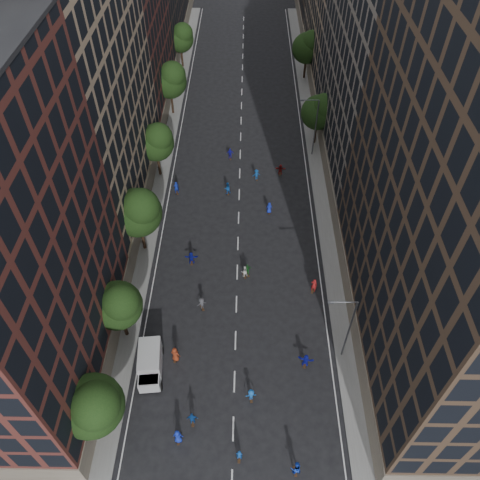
{
  "coord_description": "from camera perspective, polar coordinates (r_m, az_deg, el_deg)",
  "views": [
    {
      "loc": [
        0.86,
        -11.62,
        41.95
      ],
      "look_at": [
        0.27,
        25.7,
        2.0
      ],
      "focal_mm": 35.0,
      "sensor_mm": 36.0,
      "label": 1
    }
  ],
  "objects": [
    {
      "name": "ground",
      "position": [
        66.52,
        -0.04,
        7.85
      ],
      "size": [
        240.0,
        240.0,
        0.0
      ],
      "primitive_type": "plane",
      "color": "black",
      "rests_on": "ground"
    },
    {
      "name": "sidewalk_left",
      "position": [
        73.58,
        -9.52,
        11.57
      ],
      "size": [
        4.0,
        105.0,
        0.15
      ],
      "primitive_type": "cube",
      "color": "slate",
      "rests_on": "ground"
    },
    {
      "name": "sidewalk_right",
      "position": [
        73.3,
        9.67,
        11.39
      ],
      "size": [
        4.0,
        105.0,
        0.15
      ],
      "primitive_type": "cube",
      "color": "slate",
      "rests_on": "ground"
    },
    {
      "name": "bldg_left_b",
      "position": [
        56.48,
        -20.83,
        17.79
      ],
      "size": [
        14.0,
        26.0,
        34.0
      ],
      "primitive_type": "cube",
      "color": "#998064",
      "rests_on": "ground"
    },
    {
      "name": "bldg_left_c",
      "position": [
        77.6,
        -15.39,
        24.36
      ],
      "size": [
        14.0,
        20.0,
        28.0
      ],
      "primitive_type": "cube",
      "color": "#52241F",
      "rests_on": "ground"
    },
    {
      "name": "bldg_right_b",
      "position": [
        63.8,
        18.64,
        21.18
      ],
      "size": [
        14.0,
        28.0,
        33.0
      ],
      "primitive_type": "cube",
      "color": "#6A6157",
      "rests_on": "ground"
    },
    {
      "name": "tree_left_0",
      "position": [
        40.93,
        -17.44,
        -18.72
      ],
      "size": [
        5.2,
        5.2,
        8.83
      ],
      "color": "black",
      "rests_on": "ground"
    },
    {
      "name": "tree_left_1",
      "position": [
        45.99,
        -14.58,
        -7.62
      ],
      "size": [
        4.8,
        4.8,
        8.21
      ],
      "color": "black",
      "rests_on": "ground"
    },
    {
      "name": "tree_left_2",
      "position": [
        53.01,
        -12.29,
        3.47
      ],
      "size": [
        5.6,
        5.6,
        9.45
      ],
      "color": "black",
      "rests_on": "ground"
    },
    {
      "name": "tree_left_3",
      "position": [
        64.0,
        -10.17,
        11.79
      ],
      "size": [
        5.0,
        5.0,
        8.58
      ],
      "color": "black",
      "rests_on": "ground"
    },
    {
      "name": "tree_left_4",
      "position": [
        77.31,
        -8.48,
        18.83
      ],
      "size": [
        5.4,
        5.4,
        9.08
      ],
      "color": "black",
      "rests_on": "ground"
    },
    {
      "name": "tree_left_5",
      "position": [
        91.79,
        -7.2,
        23.34
      ],
      "size": [
        4.8,
        4.8,
        8.33
      ],
      "color": "black",
      "rests_on": "ground"
    },
    {
      "name": "tree_right_a",
      "position": [
        70.47,
        9.71,
        15.25
      ],
      "size": [
        5.0,
        5.0,
        8.39
      ],
      "color": "black",
      "rests_on": "ground"
    },
    {
      "name": "tree_right_b",
      "position": [
        87.87,
        8.34,
        22.32
      ],
      "size": [
        5.2,
        5.2,
        8.83
      ],
      "color": "black",
      "rests_on": "ground"
    },
    {
      "name": "streetlamp_near",
      "position": [
        44.73,
        12.97,
        -10.25
      ],
      "size": [
        2.64,
        0.22,
        9.06
      ],
      "color": "#595B60",
      "rests_on": "ground"
    },
    {
      "name": "streetlamp_far",
      "position": [
        68.18,
        9.03,
        13.7
      ],
      "size": [
        2.64,
        0.22,
        9.06
      ],
      "color": "#595B60",
      "rests_on": "ground"
    },
    {
      "name": "cargo_van",
      "position": [
        46.89,
        -10.91,
        -14.58
      ],
      "size": [
        2.66,
        4.91,
        2.52
      ],
      "rotation": [
        0.0,
        0.0,
        0.1
      ],
      "color": "silver",
      "rests_on": "ground"
    },
    {
      "name": "skater_0",
      "position": [
        44.06,
        -7.58,
        -22.66
      ],
      "size": [
        0.9,
        0.6,
        1.81
      ],
      "primitive_type": "imported",
      "rotation": [
        0.0,
        0.0,
        3.12
      ],
      "color": "#162CB3",
      "rests_on": "ground"
    },
    {
      "name": "skater_1",
      "position": [
        43.35,
        -0.1,
        -24.75
      ],
      "size": [
        0.59,
        0.39,
        1.58
      ],
      "primitive_type": "imported",
      "rotation": [
        0.0,
        0.0,
        3.11
      ],
      "color": "#13449B",
      "rests_on": "ground"
    },
    {
      "name": "skater_2",
      "position": [
        43.12,
        6.81,
        -25.87
      ],
      "size": [
        1.04,
        0.87,
        1.9
      ],
      "primitive_type": "imported",
      "rotation": [
        0.0,
        0.0,
        3.32
      ],
      "color": "#173ABB",
      "rests_on": "ground"
    },
    {
      "name": "skater_3",
      "position": [
        45.33,
        1.35,
        -18.39
      ],
      "size": [
        1.05,
        0.71,
        1.51
      ],
      "primitive_type": "imported",
      "rotation": [
        0.0,
        0.0,
        3.3
      ],
      "color": "blue",
      "rests_on": "ground"
    },
    {
      "name": "skater_4",
      "position": [
        44.54,
        -5.82,
        -20.85
      ],
      "size": [
        1.02,
        0.46,
        1.72
      ],
      "primitive_type": "imported",
      "rotation": [
        0.0,
        0.0,
        3.18
      ],
      "color": "#124398",
      "rests_on": "ground"
    },
    {
      "name": "skater_5",
      "position": [
        47.22,
        8.0,
        -14.36
      ],
      "size": [
        1.64,
        0.84,
        1.69
      ],
      "primitive_type": "imported",
      "rotation": [
        0.0,
        0.0,
        2.91
      ],
      "color": "#151AAC",
      "rests_on": "ground"
    },
    {
      "name": "skater_6",
      "position": [
        47.41,
        -7.9,
        -13.66
      ],
      "size": [
        1.1,
        0.91,
        1.92
      ],
      "primitive_type": "imported",
      "rotation": [
        0.0,
        0.0,
        2.77
      ],
      "color": "maroon",
      "rests_on": "ground"
    },
    {
      "name": "skater_7",
      "position": [
        52.28,
        9.0,
        -5.5
      ],
      "size": [
        0.84,
        0.72,
        1.94
      ],
      "primitive_type": "imported",
      "rotation": [
        0.0,
        0.0,
        2.71
      ],
      "color": "#A71B1C",
      "rests_on": "ground"
    },
    {
      "name": "skater_8",
      "position": [
        53.08,
        0.54,
        -3.89
      ],
      "size": [
        0.92,
        0.81,
        1.6
      ],
      "primitive_type": "imported",
      "rotation": [
        0.0,
        0.0,
        3.45
      ],
      "color": "white",
      "rests_on": "ground"
    },
    {
      "name": "skater_9",
      "position": [
        50.57,
        -4.68,
        -7.75
      ],
      "size": [
        1.19,
        0.97,
        1.6
      ],
      "primitive_type": "imported",
      "rotation": [
        0.0,
        0.0,
        3.57
      ],
      "color": "#404045",
      "rests_on": "ground"
    },
    {
      "name": "skater_10",
      "position": [
        53.2,
        0.92,
        -3.67
      ],
      "size": [
        1.06,
        0.75,
        1.67
      ],
      "primitive_type": "imported",
      "rotation": [
        0.0,
        0.0,
        3.54
      ],
      "color": "#1C5E22",
      "rests_on": "ground"
    },
    {
      "name": "skater_11",
      "position": [
        54.6,
        -5.95,
        -2.22
      ],
      "size": [
        1.58,
        0.51,
        1.7
      ],
      "primitive_type": "imported",
      "rotation": [
        0.0,
        0.0,
        3.15
      ],
      "color": "#111891",
      "rests_on": "ground"
    },
    {
      "name": "skater_12",
      "position": [
        60.42,
        3.58,
        3.9
      ],
      "size": [
        0.81,
        0.56,
        1.59
      ],
      "primitive_type": "imported",
      "rotation": [
        0.0,
        0.0,
        3.21
      ],
      "color": "#172BBC",
      "rests_on": "ground"
    },
    {
      "name": "skater_13",
      "position": [
        63.65,
        -7.77,
        6.33
      ],
      "size": [
        0.81,
        0.68,
        1.88
      ],
      "primitive_type": "imported",
      "rotation": [
        0.0,
        0.0,
        3.53
      ],
      "color": "#13289D",
      "rests_on": "ground"
    },
    {
      "name": "skater_14",
      "position": [
        63.06,
        -1.56,
        6.31
      ],
      "size": [
        1.06,
        0.96,
        1.79
      ],
      "primitive_type": "imported",
      "rotation": [
        0.0,
        0.0,
        3.53
      ],
      "color": "#1552AF",
      "rests_on": "ground"
    },
    {
      "name": "skater_15",
      "position": [
        65.45,
        2.01,
        7.95
      ],
      "size": [
        1.15,
        0.85,
        1.58
      ],
      "primitive_type": "imported",
      "rotation": [
        0.0,
        0.0,
        3.43
      ],
      "color": "#13499C",
      "rests_on": "ground"
    },
    {
      "name": "skater_16",
      "position": [
        69.14,
        -1.21,
        10.46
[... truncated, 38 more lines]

